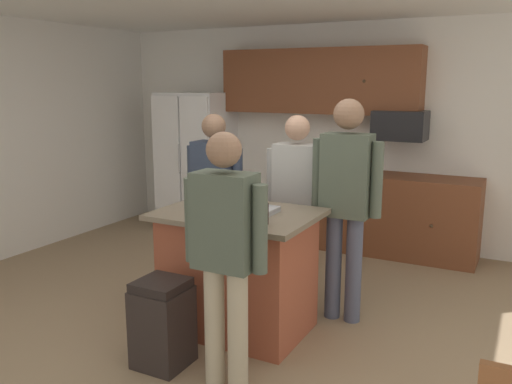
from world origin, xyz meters
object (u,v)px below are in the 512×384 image
at_px(microwave_over_range, 400,125).
at_px(person_guest_by_door, 346,195).
at_px(glass_dark_ale, 217,198).
at_px(refrigerator, 197,161).
at_px(person_host_foreground, 215,191).
at_px(person_guest_right, 225,245).
at_px(glass_short_whisky, 257,197).
at_px(glass_stout_tall, 210,191).
at_px(person_guest_left, 296,196).
at_px(tumbler_amber, 264,214).
at_px(serving_tray, 246,210).
at_px(kitchen_island, 238,270).
at_px(trash_bin, 163,323).

xyz_separation_m(microwave_over_range, person_guest_by_door, (0.04, -1.95, -0.40)).
bearing_deg(glass_dark_ale, person_guest_by_door, 28.24).
distance_m(refrigerator, person_guest_by_door, 3.22).
relative_size(person_host_foreground, person_guest_right, 1.01).
bearing_deg(person_guest_by_door, glass_short_whisky, -11.76).
distance_m(glass_stout_tall, glass_dark_ale, 0.23).
xyz_separation_m(microwave_over_range, glass_short_whisky, (-0.58, -2.28, -0.43)).
relative_size(person_host_foreground, glass_stout_tall, 10.34).
height_order(person_guest_left, tumbler_amber, person_guest_left).
xyz_separation_m(refrigerator, glass_dark_ale, (1.74, -2.32, 0.13)).
xyz_separation_m(refrigerator, person_guest_by_door, (2.64, -1.83, 0.15)).
relative_size(person_guest_left, serving_tray, 3.73).
bearing_deg(kitchen_island, serving_tray, 9.45).
bearing_deg(trash_bin, tumbler_amber, 42.42).
xyz_separation_m(person_guest_left, glass_stout_tall, (-0.55, -0.54, 0.09)).
height_order(microwave_over_range, serving_tray, microwave_over_range).
height_order(person_guest_right, tumbler_amber, person_guest_right).
xyz_separation_m(microwave_over_range, person_guest_right, (-0.30, -3.24, -0.51)).
relative_size(kitchen_island, glass_short_whisky, 8.29).
xyz_separation_m(person_guest_left, tumbler_amber, (0.19, -1.01, 0.08)).
bearing_deg(kitchen_island, trash_bin, -104.96).
bearing_deg(tumbler_amber, person_guest_by_door, 67.29).
height_order(tumbler_amber, serving_tray, tumbler_amber).
distance_m(tumbler_amber, glass_dark_ale, 0.64).
distance_m(person_guest_by_door, person_host_foreground, 1.26).
bearing_deg(person_guest_left, person_guest_right, 17.59).
height_order(refrigerator, glass_short_whisky, refrigerator).
bearing_deg(person_host_foreground, microwave_over_range, 103.63).
bearing_deg(glass_dark_ale, tumbler_amber, -28.00).
bearing_deg(person_guest_right, tumbler_amber, -25.31).
height_order(refrigerator, microwave_over_range, refrigerator).
bearing_deg(glass_dark_ale, serving_tray, -11.61).
distance_m(refrigerator, person_host_foreground, 2.25).
bearing_deg(glass_stout_tall, person_guest_right, -53.31).
height_order(refrigerator, glass_stout_tall, refrigerator).
bearing_deg(person_guest_by_door, person_host_foreground, -42.47).
distance_m(refrigerator, person_guest_left, 2.67).
relative_size(tumbler_amber, trash_bin, 0.24).
bearing_deg(glass_stout_tall, glass_short_whisky, -0.83).
xyz_separation_m(microwave_over_range, glass_stout_tall, (-1.02, -2.27, -0.42)).
relative_size(refrigerator, serving_tray, 4.06).
relative_size(microwave_over_range, person_guest_right, 0.34).
bearing_deg(glass_stout_tall, tumbler_amber, -32.26).
xyz_separation_m(refrigerator, kitchen_island, (1.97, -2.39, -0.41)).
bearing_deg(trash_bin, microwave_over_range, 75.72).
xyz_separation_m(microwave_over_range, kitchen_island, (-0.63, -2.51, -0.97)).
relative_size(kitchen_island, trash_bin, 1.94).
relative_size(person_guest_left, glass_stout_tall, 10.35).
height_order(microwave_over_range, glass_stout_tall, microwave_over_range).
xyz_separation_m(person_guest_left, glass_dark_ale, (-0.38, -0.70, 0.08)).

